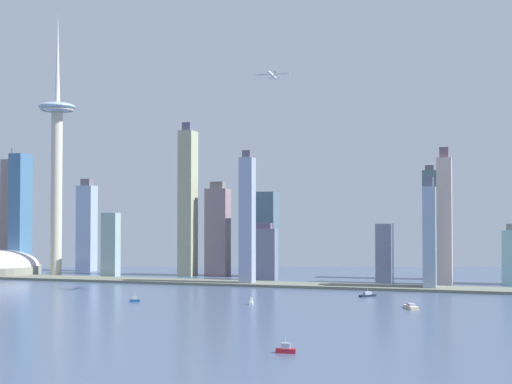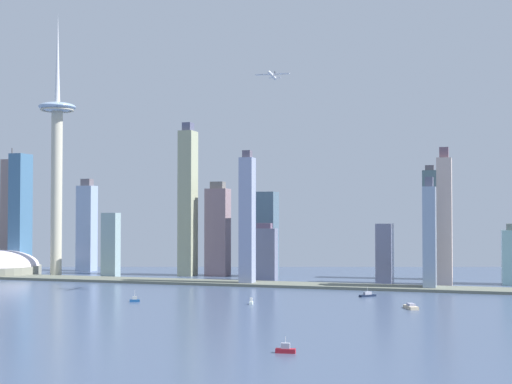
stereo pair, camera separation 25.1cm
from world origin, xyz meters
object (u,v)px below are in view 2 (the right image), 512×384
boat_2 (135,300)px  boat_4 (286,349)px  observation_tower (57,150)px  skyscraper_9 (445,219)px  boat_0 (251,302)px  skyscraper_3 (385,254)px  skyscraper_13 (188,202)px  skyscraper_4 (264,253)px  skyscraper_12 (12,214)px  skyscraper_1 (111,245)px  skyscraper_11 (430,236)px  skyscraper_8 (87,227)px  skyscraper_0 (20,213)px  skyscraper_6 (430,224)px  skyscraper_10 (265,234)px  skyscraper_7 (247,220)px  boat_6 (411,307)px  boat_3 (368,295)px  skyscraper_2 (218,231)px

boat_2 → boat_4: 250.06m
observation_tower → skyscraper_9: size_ratio=2.17×
boat_0 → boat_4: size_ratio=0.65×
skyscraper_3 → skyscraper_13: 245.38m
skyscraper_4 → skyscraper_12: size_ratio=0.39×
skyscraper_1 → skyscraper_11: (356.26, -26.15, 14.38)m
boat_4 → skyscraper_8: bearing=123.0°
skyscraper_3 → skyscraper_9: (60.41, 9.08, 35.98)m
skyscraper_13 → skyscraper_8: bearing=169.7°
skyscraper_0 → skyscraper_6: bearing=6.1°
skyscraper_0 → boat_2: (268.19, -230.01, -72.06)m
skyscraper_13 → boat_4: (227.85, -430.24, -85.65)m
skyscraper_10 → skyscraper_12: size_ratio=0.62×
skyscraper_7 → boat_0: bearing=-71.7°
skyscraper_6 → skyscraper_13: bearing=-173.5°
skyscraper_3 → boat_6: 198.89m
boat_3 → boat_6: bearing=-104.7°
skyscraper_0 → boat_4: (442.70, -409.12, -71.86)m
skyscraper_3 → skyscraper_4: skyscraper_3 is taller
skyscraper_0 → skyscraper_10: (306.43, 33.96, -24.43)m
skyscraper_1 → boat_3: size_ratio=5.10×
skyscraper_6 → skyscraper_12: size_ratio=0.79×
skyscraper_7 → skyscraper_4: bearing=87.5°
skyscraper_7 → skyscraper_13: skyscraper_13 is taller
skyscraper_2 → boat_4: (193.07, -438.58, -51.06)m
skyscraper_6 → boat_4: skyscraper_6 is taller
skyscraper_7 → boat_2: skyscraper_7 is taller
skyscraper_2 → boat_0: size_ratio=15.79×
skyscraper_0 → skyscraper_7: 324.33m
skyscraper_10 → skyscraper_11: 213.99m
skyscraper_7 → skyscraper_2: bearing=124.1°
skyscraper_7 → observation_tower: bearing=172.7°
skyscraper_8 → skyscraper_12: bearing=179.9°
skyscraper_3 → boat_4: size_ratio=5.79×
skyscraper_11 → boat_3: skyscraper_11 is taller
skyscraper_7 → skyscraper_10: 105.51m
skyscraper_3 → observation_tower: bearing=-176.7°
boat_6 → boat_4: bearing=-37.9°
observation_tower → skyscraper_9: observation_tower is taller
skyscraper_12 → skyscraper_10: bearing=-2.4°
skyscraper_0 → skyscraper_7: (316.70, -69.58, -6.89)m
skyscraper_0 → skyscraper_1: bearing=-13.3°
skyscraper_11 → boat_4: skyscraper_11 is taller
observation_tower → skyscraper_0: size_ratio=2.09×
skyscraper_13 → skyscraper_0: bearing=-174.4°
skyscraper_13 → boat_2: bearing=-78.0°
skyscraper_1 → skyscraper_6: (350.84, 86.54, 24.77)m
skyscraper_2 → skyscraper_6: 244.98m
skyscraper_1 → boat_4: bearing=-51.3°
skyscraper_12 → boat_2: skyscraper_12 is taller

